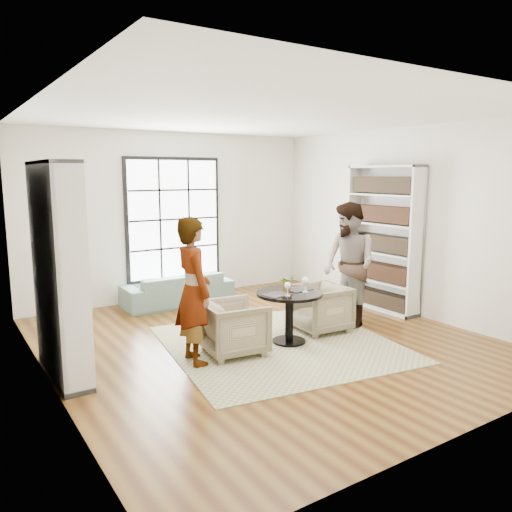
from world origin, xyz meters
TOP-DOWN VIEW (x-y plane):
  - ground at (0.00, 0.00)m, footprint 6.00×6.00m
  - room_shell at (0.00, 0.54)m, footprint 6.00×6.01m
  - rug at (0.08, -0.22)m, footprint 3.27×3.27m
  - pedestal_table at (0.22, -0.24)m, footprint 0.88×0.88m
  - sofa at (-0.19, 2.45)m, footprint 1.90×0.76m
  - armchair_left at (-0.61, -0.18)m, footprint 0.84×0.82m
  - armchair_right at (0.91, -0.06)m, footprint 0.80×0.78m
  - person_left at (-1.16, -0.18)m, footprint 0.47×0.68m
  - person_right at (1.46, -0.06)m, footprint 0.78×0.96m
  - placemat_left at (0.01, -0.27)m, footprint 0.37×0.30m
  - placemat_right at (0.41, -0.19)m, footprint 0.37×0.30m
  - cutlery_left at (0.01, -0.27)m, footprint 0.17×0.24m
  - cutlery_right at (0.41, -0.19)m, footprint 0.17×0.24m
  - wine_glass_left at (0.08, -0.40)m, footprint 0.08×0.08m
  - wine_glass_right at (0.40, -0.35)m, footprint 0.09×0.09m
  - flower_centerpiece at (0.22, -0.19)m, footprint 0.26×0.24m

SIDE VIEW (x-z plane):
  - ground at x=0.00m, z-range 0.00..0.00m
  - rug at x=0.08m, z-range 0.00..0.01m
  - sofa at x=-0.19m, z-range 0.00..0.55m
  - armchair_right at x=0.91m, z-range 0.00..0.68m
  - armchair_left at x=-0.61m, z-range 0.00..0.69m
  - pedestal_table at x=0.22m, z-range 0.16..0.87m
  - placemat_left at x=0.01m, z-range 0.70..0.71m
  - placemat_right at x=0.41m, z-range 0.70..0.71m
  - cutlery_left at x=0.01m, z-range 0.71..0.72m
  - cutlery_right at x=0.41m, z-range 0.71..0.72m
  - flower_centerpiece at x=0.22m, z-range 0.70..0.94m
  - wine_glass_left at x=0.08m, z-range 0.75..0.93m
  - wine_glass_right at x=0.40m, z-range 0.75..0.96m
  - person_left at x=-1.16m, z-range 0.00..1.77m
  - person_right at x=1.46m, z-range 0.00..1.85m
  - room_shell at x=0.00m, z-range -1.74..4.26m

